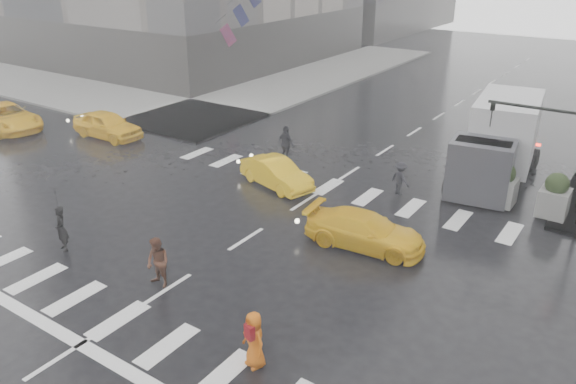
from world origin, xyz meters
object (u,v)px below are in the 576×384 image
Objects in this scene: traffic_signal_pole at (565,143)px; pedestrian_brown at (158,263)px; pedestrian_orange at (254,339)px; taxi_mid at (276,173)px; box_truck at (499,140)px; taxi_front at (107,125)px.

traffic_signal_pole is 2.68× the size of pedestrian_brown.
pedestrian_orange reaches higher than taxi_mid.
box_truck reaches higher than pedestrian_orange.
taxi_front is 0.63× the size of box_truck.
traffic_signal_pole is 1.02× the size of taxi_front.
box_truck reaches higher than taxi_mid.
pedestrian_orange is 0.36× the size of taxi_front.
pedestrian_brown is 4.94m from pedestrian_orange.
traffic_signal_pole is at bearing -51.64° from box_truck.
pedestrian_brown is 8.89m from taxi_mid.
taxi_front is at bearing -172.94° from traffic_signal_pole.
pedestrian_orange is (4.78, -1.26, -0.03)m from pedestrian_brown.
traffic_signal_pole is 0.64× the size of box_truck.
taxi_front is (-22.98, -2.85, -2.46)m from traffic_signal_pole.
taxi_mid is at bearing -92.39° from taxi_front.
pedestrian_brown reaches higher than taxi_mid.
traffic_signal_pole is 2.83× the size of pedestrian_orange.
traffic_signal_pole is at bearing -83.33° from taxi_front.
pedestrian_orange is at bearing -131.04° from taxi_mid.
taxi_front is 1.15× the size of taxi_mid.
pedestrian_brown is at bearing -124.30° from taxi_front.
taxi_mid is at bearing 104.17° from pedestrian_brown.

